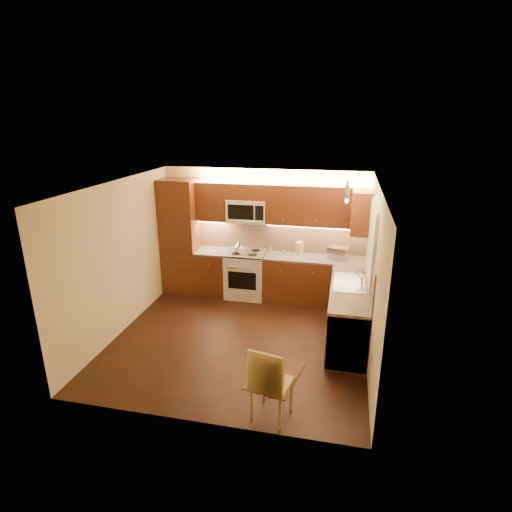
% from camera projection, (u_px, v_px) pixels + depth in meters
% --- Properties ---
extents(floor, '(4.00, 4.00, 0.01)m').
position_uv_depth(floor, '(240.00, 338.00, 6.76)').
color(floor, black).
rests_on(floor, ground).
extents(ceiling, '(4.00, 4.00, 0.01)m').
position_uv_depth(ceiling, '(238.00, 185.00, 5.96)').
color(ceiling, beige).
rests_on(ceiling, ground).
extents(wall_back, '(4.00, 0.01, 2.50)m').
position_uv_depth(wall_back, '(264.00, 233.00, 8.21)').
color(wall_back, beige).
rests_on(wall_back, ground).
extents(wall_front, '(4.00, 0.01, 2.50)m').
position_uv_depth(wall_front, '(193.00, 329.00, 4.51)').
color(wall_front, beige).
rests_on(wall_front, ground).
extents(wall_left, '(0.01, 4.00, 2.50)m').
position_uv_depth(wall_left, '(121.00, 258.00, 6.76)').
color(wall_left, beige).
rests_on(wall_left, ground).
extents(wall_right, '(0.01, 4.00, 2.50)m').
position_uv_depth(wall_right, '(373.00, 277.00, 5.96)').
color(wall_right, beige).
rests_on(wall_right, ground).
extents(pantry, '(0.70, 0.60, 2.30)m').
position_uv_depth(pantry, '(181.00, 237.00, 8.30)').
color(pantry, '#4A1A0F').
rests_on(pantry, floor).
extents(base_cab_back_left, '(0.62, 0.60, 0.86)m').
position_uv_depth(base_cab_back_left, '(213.00, 272.00, 8.40)').
color(base_cab_back_left, '#4A1A0F').
rests_on(base_cab_back_left, floor).
extents(counter_back_left, '(0.62, 0.60, 0.04)m').
position_uv_depth(counter_back_left, '(213.00, 251.00, 8.25)').
color(counter_back_left, '#3D3A37').
rests_on(counter_back_left, base_cab_back_left).
extents(base_cab_back_right, '(1.92, 0.60, 0.86)m').
position_uv_depth(base_cab_back_right, '(314.00, 280.00, 7.99)').
color(base_cab_back_right, '#4A1A0F').
rests_on(base_cab_back_right, floor).
extents(counter_back_right, '(1.92, 0.60, 0.04)m').
position_uv_depth(counter_back_right, '(315.00, 259.00, 7.84)').
color(counter_back_right, '#3D3A37').
rests_on(counter_back_right, base_cab_back_right).
extents(base_cab_right, '(0.60, 2.00, 0.86)m').
position_uv_depth(base_cab_right, '(348.00, 314.00, 6.65)').
color(base_cab_right, '#4A1A0F').
rests_on(base_cab_right, floor).
extents(counter_right, '(0.60, 2.00, 0.04)m').
position_uv_depth(counter_right, '(350.00, 288.00, 6.51)').
color(counter_right, '#3D3A37').
rests_on(counter_right, base_cab_right).
extents(dishwasher, '(0.58, 0.60, 0.84)m').
position_uv_depth(dishwasher, '(347.00, 335.00, 6.00)').
color(dishwasher, silver).
rests_on(dishwasher, floor).
extents(backsplash_back, '(3.30, 0.02, 0.60)m').
position_uv_depth(backsplash_back, '(281.00, 236.00, 8.15)').
color(backsplash_back, tan).
rests_on(backsplash_back, wall_back).
extents(backsplash_right, '(0.02, 2.00, 0.60)m').
position_uv_depth(backsplash_right, '(371.00, 270.00, 6.34)').
color(backsplash_right, tan).
rests_on(backsplash_right, wall_right).
extents(upper_cab_back_left, '(0.62, 0.35, 0.75)m').
position_uv_depth(upper_cab_back_left, '(213.00, 201.00, 8.05)').
color(upper_cab_back_left, '#4A1A0F').
rests_on(upper_cab_back_left, wall_back).
extents(upper_cab_back_right, '(1.92, 0.35, 0.75)m').
position_uv_depth(upper_cab_back_right, '(318.00, 206.00, 7.64)').
color(upper_cab_back_right, '#4A1A0F').
rests_on(upper_cab_back_right, wall_back).
extents(upper_cab_bridge, '(0.76, 0.35, 0.31)m').
position_uv_depth(upper_cab_bridge, '(247.00, 191.00, 7.84)').
color(upper_cab_bridge, '#4A1A0F').
rests_on(upper_cab_bridge, wall_back).
extents(upper_cab_right_corner, '(0.35, 0.50, 0.75)m').
position_uv_depth(upper_cab_right_corner, '(362.00, 213.00, 7.08)').
color(upper_cab_right_corner, '#4A1A0F').
rests_on(upper_cab_right_corner, wall_right).
extents(stove, '(0.76, 0.65, 0.92)m').
position_uv_depth(stove, '(246.00, 274.00, 8.22)').
color(stove, silver).
rests_on(stove, floor).
extents(microwave, '(0.76, 0.38, 0.44)m').
position_uv_depth(microwave, '(247.00, 211.00, 7.94)').
color(microwave, silver).
rests_on(microwave, wall_back).
extents(window_frame, '(0.03, 1.44, 1.24)m').
position_uv_depth(window_frame, '(372.00, 243.00, 6.35)').
color(window_frame, silver).
rests_on(window_frame, wall_right).
extents(window_blinds, '(0.02, 1.36, 1.16)m').
position_uv_depth(window_blinds, '(371.00, 243.00, 6.36)').
color(window_blinds, silver).
rests_on(window_blinds, wall_right).
extents(sink, '(0.52, 0.86, 0.15)m').
position_uv_depth(sink, '(350.00, 279.00, 6.61)').
color(sink, silver).
rests_on(sink, counter_right).
extents(faucet, '(0.20, 0.04, 0.30)m').
position_uv_depth(faucet, '(362.00, 275.00, 6.55)').
color(faucet, silver).
rests_on(faucet, counter_right).
extents(track_light_bar, '(0.04, 1.20, 0.03)m').
position_uv_depth(track_light_bar, '(347.00, 188.00, 6.03)').
color(track_light_bar, silver).
rests_on(track_light_bar, ceiling).
extents(kettle, '(0.29, 0.29, 0.25)m').
position_uv_depth(kettle, '(239.00, 247.00, 7.97)').
color(kettle, silver).
rests_on(kettle, stove).
extents(toaster_oven, '(0.43, 0.37, 0.22)m').
position_uv_depth(toaster_oven, '(338.00, 252.00, 7.77)').
color(toaster_oven, silver).
rests_on(toaster_oven, counter_back_right).
extents(knife_block, '(0.15, 0.19, 0.23)m').
position_uv_depth(knife_block, '(300.00, 248.00, 8.04)').
color(knife_block, tan).
rests_on(knife_block, counter_back_right).
extents(spice_jar_a, '(0.05, 0.05, 0.09)m').
position_uv_depth(spice_jar_a, '(284.00, 251.00, 8.09)').
color(spice_jar_a, silver).
rests_on(spice_jar_a, counter_back_right).
extents(spice_jar_b, '(0.06, 0.06, 0.09)m').
position_uv_depth(spice_jar_b, '(283.00, 249.00, 8.17)').
color(spice_jar_b, brown).
rests_on(spice_jar_b, counter_back_right).
extents(spice_jar_c, '(0.05, 0.05, 0.10)m').
position_uv_depth(spice_jar_c, '(271.00, 250.00, 8.11)').
color(spice_jar_c, silver).
rests_on(spice_jar_c, counter_back_right).
extents(spice_jar_d, '(0.05, 0.05, 0.09)m').
position_uv_depth(spice_jar_d, '(270.00, 248.00, 8.22)').
color(spice_jar_d, '#A37E31').
rests_on(spice_jar_d, counter_back_right).
extents(soap_bottle, '(0.09, 0.09, 0.18)m').
position_uv_depth(soap_bottle, '(365.00, 267.00, 7.11)').
color(soap_bottle, silver).
rests_on(soap_bottle, counter_right).
extents(rug, '(0.78, 1.02, 0.01)m').
position_uv_depth(rug, '(275.00, 375.00, 5.78)').
color(rug, black).
rests_on(rug, floor).
extents(dining_chair, '(0.51, 0.51, 0.97)m').
position_uv_depth(dining_chair, '(272.00, 381.00, 4.87)').
color(dining_chair, tan).
rests_on(dining_chair, floor).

